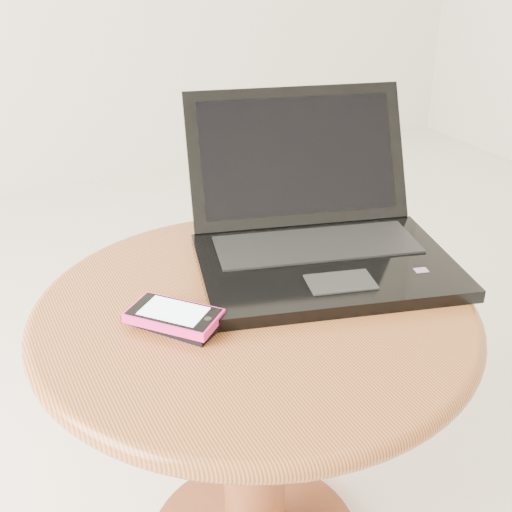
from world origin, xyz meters
name	(u,v)px	position (x,y,z in m)	size (l,w,h in m)	color
table	(255,366)	(0.04, 0.09, 0.39)	(0.63, 0.63, 0.50)	maroon
laptop	(317,232)	(0.20, 0.17, 0.54)	(0.46, 0.46, 0.23)	black
phone_black	(174,319)	(-0.08, 0.09, 0.50)	(0.13, 0.14, 0.01)	black
phone_pink	(174,315)	(-0.08, 0.08, 0.52)	(0.13, 0.13, 0.01)	#EC207F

